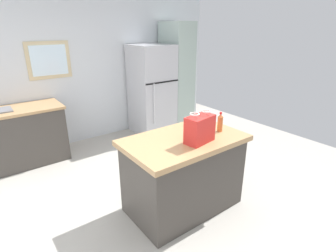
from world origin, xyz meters
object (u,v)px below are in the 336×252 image
Objects in this scene: bottle at (220,123)px; kitchen_island at (183,173)px; small_box at (198,119)px; refrigerator at (152,90)px; tall_cabinet at (177,76)px; shopping_bag at (200,129)px.

kitchen_island is at bearing 168.51° from bottle.
bottle reaches higher than small_box.
refrigerator is 7.38× the size of bottle.
small_box is (-1.26, -2.02, -0.13)m from tall_cabinet.
bottle is at bearing -104.99° from refrigerator.
kitchen_island is at bearing -115.60° from refrigerator.
small_box is (0.47, 0.28, 0.49)m from kitchen_island.
shopping_bag is 0.41m from bottle.
small_box is at bearing -121.87° from tall_cabinet.
refrigerator is 2.48m from bottle.
kitchen_island is at bearing -126.91° from tall_cabinet.
small_box is 0.72× the size of bottle.
bottle is (-0.01, -0.37, 0.06)m from small_box.
refrigerator is at bearing -179.98° from tall_cabinet.
refrigerator reaches higher than shopping_bag.
refrigerator is 2.69m from shopping_bag.
tall_cabinet is 2.38m from small_box.
kitchen_island is 0.63× the size of tall_cabinet.
bottle is at bearing -91.53° from small_box.
refrigerator is 10.30× the size of small_box.
refrigerator is 0.81× the size of tall_cabinet.
tall_cabinet is at bearing 58.13° from small_box.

